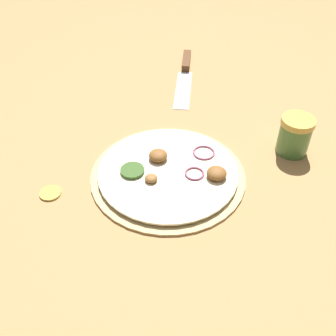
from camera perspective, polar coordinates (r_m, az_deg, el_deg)
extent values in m
plane|color=tan|center=(0.72, 0.00, -1.15)|extent=(3.00, 3.00, 0.00)
cylinder|color=#D6B77A|center=(0.72, 0.00, -0.88)|extent=(0.28, 0.28, 0.01)
cylinder|color=#EFE5C1|center=(0.71, 0.00, -0.48)|extent=(0.25, 0.25, 0.00)
cylinder|color=#385B23|center=(0.71, -5.19, -0.38)|extent=(0.04, 0.04, 0.01)
torus|color=#A34C70|center=(0.75, 5.22, 2.24)|extent=(0.04, 0.04, 0.00)
ellipsoid|color=#996633|center=(0.69, -2.47, -1.49)|extent=(0.02, 0.02, 0.01)
ellipsoid|color=brown|center=(0.73, -1.44, 1.85)|extent=(0.03, 0.03, 0.02)
torus|color=#A34C70|center=(0.70, 3.87, -0.80)|extent=(0.04, 0.04, 0.00)
ellipsoid|color=brown|center=(0.70, 7.08, -0.75)|extent=(0.04, 0.04, 0.02)
cube|color=silver|center=(0.97, 2.22, 11.33)|extent=(0.10, 0.17, 0.00)
cube|color=brown|center=(1.08, 2.69, 15.28)|extent=(0.06, 0.10, 0.02)
cylinder|color=#4C7F42|center=(0.79, 17.81, 4.18)|extent=(0.06, 0.06, 0.06)
cylinder|color=gold|center=(0.77, 18.39, 6.41)|extent=(0.06, 0.06, 0.01)
cylinder|color=gold|center=(0.72, -16.73, -3.40)|extent=(0.04, 0.04, 0.01)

